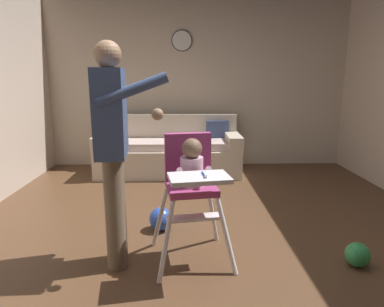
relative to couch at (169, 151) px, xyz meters
The scene contains 8 objects.
ground 2.45m from the couch, 79.49° to the right, with size 6.31×7.34×0.10m, color brown.
wall_far 1.24m from the couch, 49.62° to the left, with size 5.51×0.06×2.73m, color beige.
couch is the anchor object (origin of this frame).
high_chair 2.59m from the couch, 83.77° to the right, with size 0.69×0.79×0.99m.
adult_standing 2.68m from the couch, 96.22° to the right, with size 0.54×0.50×1.65m.
toy_ball 2.04m from the couch, 89.90° to the right, with size 0.22×0.22×0.22m, color #284CB7.
toy_ball_second 3.11m from the couch, 60.20° to the right, with size 0.18×0.18×0.18m, color green.
wall_clock 1.72m from the couch, 67.62° to the left, with size 0.32×0.04×0.32m.
Camera 1 is at (-0.21, -2.60, 1.39)m, focal length 31.48 mm.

